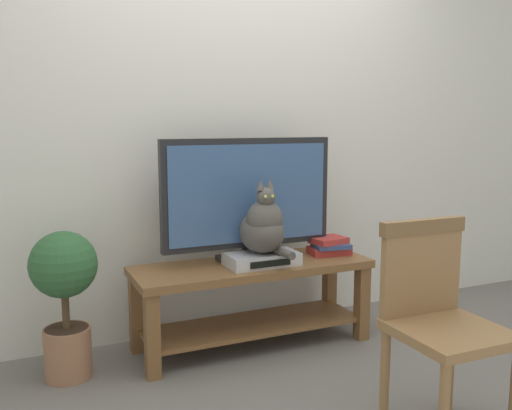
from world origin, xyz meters
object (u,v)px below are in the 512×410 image
object	(u,v)px
wooden_chair	(437,311)
tv_stand	(252,289)
potted_plant	(65,291)
book_stack	(329,246)
cat	(262,227)
tv	(248,197)
media_box	(261,259)

from	to	relation	value
wooden_chair	tv_stand	bearing A→B (deg)	106.40
potted_plant	tv_stand	bearing A→B (deg)	-0.37
book_stack	potted_plant	size ratio (longest dim) A/B	0.34
cat	book_stack	xyz separation A→B (m)	(0.48, 0.08, -0.17)
tv	wooden_chair	size ratio (longest dim) A/B	1.15
tv	media_box	bearing A→B (deg)	-75.79
tv_stand	media_box	world-z (taller)	media_box
tv_stand	cat	distance (m)	0.38
tv_stand	media_box	distance (m)	0.19
tv_stand	wooden_chair	bearing A→B (deg)	-73.60
tv	cat	xyz separation A→B (m)	(0.03, -0.13, -0.15)
wooden_chair	book_stack	world-z (taller)	wooden_chair
cat	potted_plant	world-z (taller)	cat
tv	book_stack	world-z (taller)	tv
media_box	potted_plant	bearing A→B (deg)	176.59
media_box	cat	xyz separation A→B (m)	(0.00, -0.01, 0.19)
wooden_chair	book_stack	distance (m)	1.14
cat	media_box	bearing A→B (deg)	94.69
tv_stand	tv	world-z (taller)	tv
cat	tv_stand	bearing A→B (deg)	113.00
tv	wooden_chair	distance (m)	1.26
tv	cat	distance (m)	0.20
tv_stand	book_stack	world-z (taller)	book_stack
tv	cat	world-z (taller)	tv
tv_stand	tv	size ratio (longest dim) A/B	1.34
tv	cat	size ratio (longest dim) A/B	2.43
tv	potted_plant	xyz separation A→B (m)	(-1.01, -0.05, -0.40)
cat	tv	bearing A→B (deg)	103.12
media_box	cat	size ratio (longest dim) A/B	0.96
cat	book_stack	distance (m)	0.52
cat	book_stack	size ratio (longest dim) A/B	1.61
tv	wooden_chair	bearing A→B (deg)	-74.37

